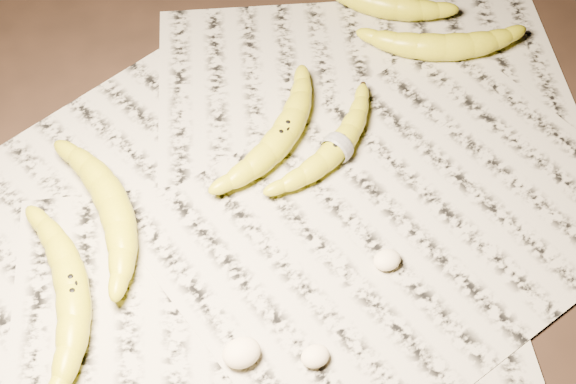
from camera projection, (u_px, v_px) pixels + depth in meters
name	position (u px, v px, depth m)	size (l,w,h in m)	color
ground	(297.00, 218.00, 0.95)	(3.00, 3.00, 0.00)	black
newspaper_patch	(286.00, 205.00, 0.96)	(0.90, 0.70, 0.01)	#ABA692
banana_left_a	(72.00, 291.00, 0.86)	(0.22, 0.06, 0.04)	yellow
banana_left_b	(113.00, 204.00, 0.93)	(0.21, 0.06, 0.04)	yellow
banana_center	(283.00, 134.00, 1.00)	(0.20, 0.06, 0.04)	yellow
banana_taped	(337.00, 146.00, 0.99)	(0.19, 0.05, 0.03)	yellow
banana_upper_a	(444.00, 45.00, 1.09)	(0.20, 0.06, 0.04)	yellow
banana_upper_b	(374.00, 0.00, 1.15)	(0.19, 0.06, 0.04)	yellow
measuring_tape	(337.00, 146.00, 0.99)	(0.04, 0.04, 0.00)	white
flesh_chunk_a	(241.00, 351.00, 0.82)	(0.04, 0.03, 0.02)	beige
flesh_chunk_b	(315.00, 354.00, 0.83)	(0.03, 0.03, 0.02)	beige
flesh_chunk_c	(387.00, 258.00, 0.90)	(0.03, 0.03, 0.02)	beige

